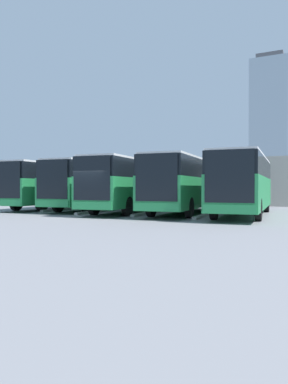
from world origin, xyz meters
name	(u,v)px	position (x,y,z in m)	size (l,w,h in m)	color
ground_plane	(89,217)	(0.00, 0.00, 0.00)	(600.00, 600.00, 0.00)	gray
bus_0	(244,183)	(-7.20, -5.26, 1.89)	(3.53, 11.79, 3.40)	#238447
curb_divider_0	(205,215)	(-5.40, -3.55, 0.07)	(0.24, 5.18, 0.15)	#9E9E99
bus_1	(187,183)	(-3.60, -5.48, 1.89)	(3.53, 11.79, 3.40)	#238447
curb_divider_1	(149,213)	(-1.80, -3.77, 0.07)	(0.24, 5.18, 0.15)	#9E9E99
bus_2	(134,184)	(0.00, -5.24, 1.89)	(3.53, 11.79, 3.40)	#238447
curb_divider_2	(97,211)	(1.80, -3.52, 0.07)	(0.24, 5.18, 0.15)	#9E9E99
bus_3	(98,184)	(3.60, -6.35, 1.89)	(3.53, 11.79, 3.40)	#238447
curb_divider_3	(64,209)	(5.40, -4.63, 0.07)	(0.24, 5.18, 0.15)	#9E9E99
bus_4	(59,184)	(7.20, -6.24, 1.89)	(3.53, 11.79, 3.40)	#238447
station_building	(206,182)	(0.00, -21.22, 2.20)	(30.66, 11.54, 4.32)	#A8A399
office_tower	(271,125)	(11.63, -150.33, 28.34)	(15.42, 15.42, 57.87)	#93A8B7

